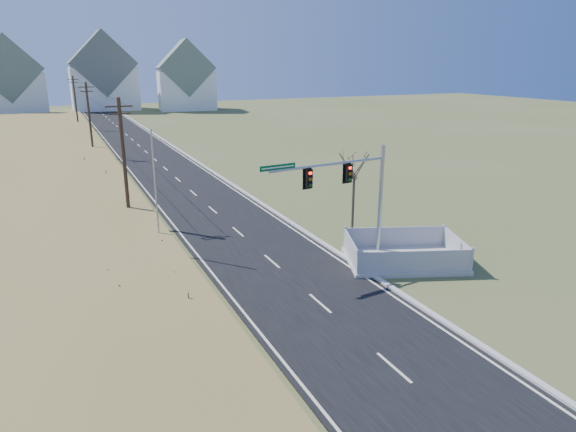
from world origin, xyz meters
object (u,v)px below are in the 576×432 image
object	(u,v)px
fence_enclosure	(404,258)
bare_tree	(355,164)
traffic_signal_mast	(357,191)
open_sign	(415,256)
flagpole	(157,205)

from	to	relation	value
fence_enclosure	bare_tree	bearing A→B (deg)	108.01
traffic_signal_mast	open_sign	bearing A→B (deg)	-38.39
fence_enclosure	flagpole	size ratio (longest dim) A/B	1.02
fence_enclosure	open_sign	bearing A→B (deg)	7.24
traffic_signal_mast	bare_tree	distance (m)	5.22
traffic_signal_mast	fence_enclosure	xyz separation A→B (m)	(2.33, -1.71, -3.87)
open_sign	flagpole	xyz separation A→B (m)	(-13.36, 7.77, 2.68)
fence_enclosure	bare_tree	distance (m)	7.64
traffic_signal_mast	flagpole	bearing A→B (deg)	143.66
fence_enclosure	bare_tree	size ratio (longest dim) A/B	1.31
flagpole	open_sign	bearing A→B (deg)	-30.21
traffic_signal_mast	fence_enclosure	distance (m)	4.83
bare_tree	flagpole	bearing A→B (deg)	173.77
traffic_signal_mast	flagpole	xyz separation A→B (m)	(-10.32, 5.89, -1.13)
flagpole	bare_tree	xyz separation A→B (m)	(12.93, -1.41, 1.73)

